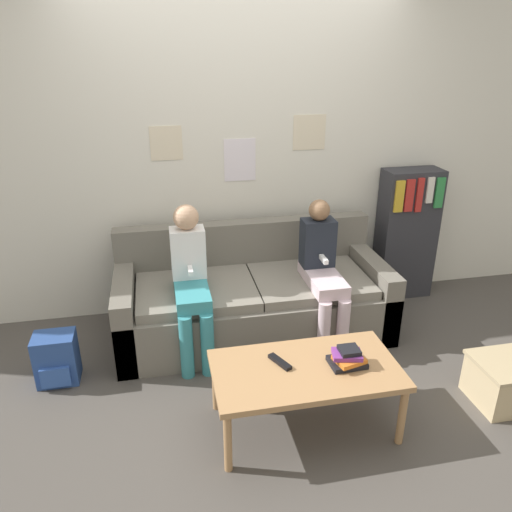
# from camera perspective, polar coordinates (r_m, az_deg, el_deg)

# --- Properties ---
(ground_plane) EXTENTS (10.00, 10.00, 0.00)m
(ground_plane) POSITION_cam_1_polar(r_m,az_deg,el_deg) (3.54, 1.37, -12.92)
(ground_plane) COLOR #4C4742
(wall_back) EXTENTS (8.00, 0.06, 2.60)m
(wall_back) POSITION_cam_1_polar(r_m,az_deg,el_deg) (3.98, -1.96, 11.83)
(wall_back) COLOR silver
(wall_back) RESTS_ON ground_plane
(couch) EXTENTS (2.03, 0.86, 0.79)m
(couch) POSITION_cam_1_polar(r_m,az_deg,el_deg) (3.85, -0.42, -4.96)
(couch) COLOR #6B665B
(couch) RESTS_ON ground_plane
(coffee_table) EXTENTS (1.06, 0.57, 0.41)m
(coffee_table) POSITION_cam_1_polar(r_m,az_deg,el_deg) (2.91, 5.71, -13.22)
(coffee_table) COLOR #AD7F51
(coffee_table) RESTS_ON ground_plane
(person_left) EXTENTS (0.24, 0.58, 1.08)m
(person_left) POSITION_cam_1_polar(r_m,az_deg,el_deg) (3.47, -7.49, -2.33)
(person_left) COLOR teal
(person_left) RESTS_ON ground_plane
(person_right) EXTENTS (0.24, 0.58, 1.05)m
(person_right) POSITION_cam_1_polar(r_m,az_deg,el_deg) (3.65, 7.61, -1.37)
(person_right) COLOR silver
(person_right) RESTS_ON ground_plane
(tv_remote) EXTENTS (0.11, 0.17, 0.02)m
(tv_remote) POSITION_cam_1_polar(r_m,az_deg,el_deg) (2.90, 2.74, -11.98)
(tv_remote) COLOR black
(tv_remote) RESTS_ON coffee_table
(book_stack) EXTENTS (0.21, 0.17, 0.11)m
(book_stack) POSITION_cam_1_polar(r_m,az_deg,el_deg) (2.92, 10.45, -11.41)
(book_stack) COLOR black
(book_stack) RESTS_ON coffee_table
(bookshelf) EXTENTS (0.48, 0.26, 1.13)m
(bookshelf) POSITION_cam_1_polar(r_m,az_deg,el_deg) (4.49, 16.80, 2.46)
(bookshelf) COLOR #2D2D33
(bookshelf) RESTS_ON ground_plane
(storage_box) EXTENTS (0.41, 0.37, 0.29)m
(storage_box) POSITION_cam_1_polar(r_m,az_deg,el_deg) (3.56, 26.69, -12.68)
(storage_box) COLOR #CCB284
(storage_box) RESTS_ON ground_plane
(backpack) EXTENTS (0.26, 0.23, 0.34)m
(backpack) POSITION_cam_1_polar(r_m,az_deg,el_deg) (3.60, -21.83, -10.86)
(backpack) COLOR #284789
(backpack) RESTS_ON ground_plane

